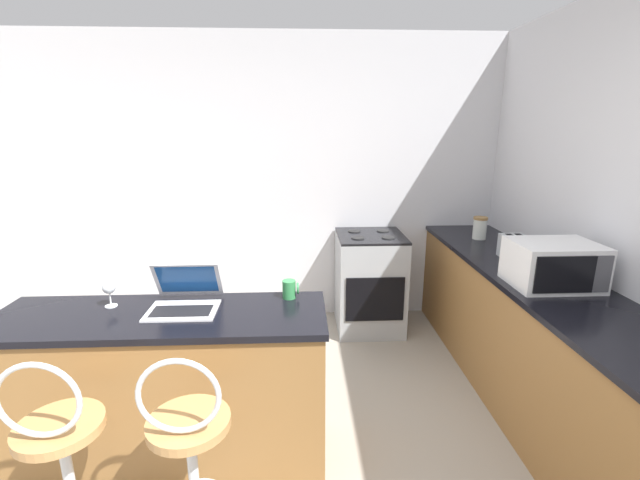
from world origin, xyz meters
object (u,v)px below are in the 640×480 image
object	(u,v)px
microwave	(553,264)
storage_jar	(480,228)
laptop	(185,297)
toaster	(517,248)
mug_green	(290,289)
bar_stool_far	(191,462)
stove_range	(369,282)
bar_stool_near	(64,467)
wine_glass_tall	(109,289)

from	to	relation	value
microwave	storage_jar	distance (m)	1.10
microwave	storage_jar	bearing A→B (deg)	89.12
laptop	toaster	xyz separation A→B (m)	(2.16, 0.72, 0.03)
microwave	mug_green	distance (m)	1.57
bar_stool_far	storage_jar	world-z (taller)	storage_jar
bar_stool_far	stove_range	world-z (taller)	bar_stool_far
bar_stool_near	bar_stool_far	size ratio (longest dim) A/B	1.00
mug_green	bar_stool_far	bearing A→B (deg)	-119.07
microwave	mug_green	xyz separation A→B (m)	(-1.56, -0.12, -0.08)
microwave	mug_green	size ratio (longest dim) A/B	4.74
laptop	microwave	world-z (taller)	microwave
laptop	mug_green	distance (m)	0.56
mug_green	laptop	bearing A→B (deg)	-170.39
bar_stool_far	toaster	xyz separation A→B (m)	(2.01, 1.35, 0.51)
toaster	storage_jar	size ratio (longest dim) A/B	1.39
mug_green	microwave	bearing A→B (deg)	4.24
bar_stool_near	microwave	distance (m)	2.68
stove_range	storage_jar	xyz separation A→B (m)	(0.89, -0.18, 0.53)
bar_stool_far	mug_green	size ratio (longest dim) A/B	9.70
bar_stool_near	wine_glass_tall	world-z (taller)	wine_glass_tall
storage_jar	wine_glass_tall	size ratio (longest dim) A/B	1.32
toaster	mug_green	distance (m)	1.72
bar_stool_far	laptop	xyz separation A→B (m)	(-0.15, 0.63, 0.48)
toaster	laptop	bearing A→B (deg)	-161.61
stove_range	storage_jar	distance (m)	1.06
bar_stool_far	stove_range	size ratio (longest dim) A/B	1.11
laptop	bar_stool_far	bearing A→B (deg)	-76.91
mug_green	storage_jar	xyz separation A→B (m)	(1.58, 1.21, 0.04)
bar_stool_near	storage_jar	size ratio (longest dim) A/B	5.26
bar_stool_near	mug_green	xyz separation A→B (m)	(0.92, 0.73, 0.47)
laptop	toaster	world-z (taller)	laptop
toaster	wine_glass_tall	size ratio (longest dim) A/B	1.84
bar_stool_far	laptop	world-z (taller)	laptop
bar_stool_near	microwave	bearing A→B (deg)	18.76
wine_glass_tall	laptop	bearing A→B (deg)	-3.23
mug_green	wine_glass_tall	world-z (taller)	wine_glass_tall
storage_jar	laptop	bearing A→B (deg)	-148.45
mug_green	bar_stool_near	bearing A→B (deg)	-141.65
stove_range	mug_green	world-z (taller)	mug_green
bar_stool_far	microwave	world-z (taller)	microwave
bar_stool_near	stove_range	size ratio (longest dim) A/B	1.11
wine_glass_tall	bar_stool_near	bearing A→B (deg)	-87.43
wine_glass_tall	storage_jar	bearing A→B (deg)	26.96
bar_stool_near	laptop	distance (m)	0.88
laptop	microwave	xyz separation A→B (m)	(2.11, 0.21, 0.08)
storage_jar	mug_green	bearing A→B (deg)	-142.44
bar_stool_near	microwave	world-z (taller)	microwave
stove_range	mug_green	size ratio (longest dim) A/B	8.74
bar_stool_far	wine_glass_tall	world-z (taller)	wine_glass_tall
bar_stool_near	toaster	world-z (taller)	toaster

